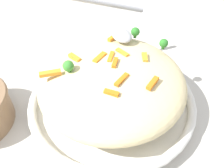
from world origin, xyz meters
The scene contains 18 objects.
ground_plane centered at (0.00, 0.00, 0.00)m, with size 2.40×2.40×0.00m, color beige.
serving_bowl centered at (0.00, 0.00, 0.02)m, with size 0.36×0.36×0.04m.
pasta_mound centered at (0.00, 0.00, 0.08)m, with size 0.30×0.30×0.09m, color beige.
carrot_piece_0 centered at (-0.03, -0.11, 0.13)m, with size 0.04×0.01×0.01m, color orange.
carrot_piece_1 centered at (-0.05, -0.06, 0.13)m, with size 0.03×0.01×0.01m, color orange.
carrot_piece_2 centered at (-0.03, 0.03, 0.13)m, with size 0.03×0.01×0.01m, color orange.
carrot_piece_3 centered at (0.05, 0.00, 0.13)m, with size 0.04×0.01×0.01m, color orange.
carrot_piece_4 centered at (0.07, -0.03, 0.13)m, with size 0.03×0.01×0.01m, color orange.
carrot_piece_5 centered at (-0.03, -0.01, 0.13)m, with size 0.03×0.01×0.01m, color orange.
carrot_piece_6 centered at (-0.02, 0.01, 0.13)m, with size 0.03×0.01×0.01m, color orange.
carrot_piece_7 centered at (-0.09, 0.04, 0.13)m, with size 0.03×0.01×0.01m, color orange.
carrot_piece_8 centered at (0.00, 0.07, 0.13)m, with size 0.03×0.01×0.01m, color orange.
carrot_piece_9 centered at (0.00, 0.01, 0.13)m, with size 0.03×0.01×0.01m, color orange.
carrot_piece_10 centered at (0.07, 0.05, 0.13)m, with size 0.03×0.01×0.01m, color orange.
broccoli_floret_0 centered at (-0.02, 0.12, 0.14)m, with size 0.02×0.02×0.02m.
broccoli_floret_1 centered at (-0.02, -0.08, 0.13)m, with size 0.02×0.02×0.02m.
broccoli_floret_2 centered at (-0.08, 0.09, 0.14)m, with size 0.02×0.02×0.02m.
serving_spoon centered at (-0.11, 0.06, 0.15)m, with size 0.13×0.18×0.07m.
Camera 1 is at (0.34, -0.14, 0.43)m, focal length 39.84 mm.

